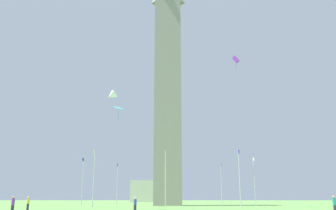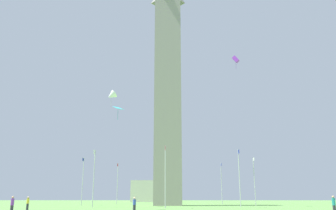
{
  "view_description": "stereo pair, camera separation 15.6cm",
  "coord_description": "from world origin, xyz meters",
  "px_view_note": "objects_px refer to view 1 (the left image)",
  "views": [
    {
      "loc": [
        71.95,
        1.6,
        1.56
      ],
      "look_at": [
        0.0,
        0.0,
        20.37
      ],
      "focal_mm": 37.88,
      "sensor_mm": 36.0,
      "label": 1
    },
    {
      "loc": [
        71.94,
        1.76,
        1.56
      ],
      "look_at": [
        0.0,
        0.0,
        20.37
      ],
      "focal_mm": 37.88,
      "sensor_mm": 36.0,
      "label": 2
    }
  ],
  "objects_px": {
    "obelisk_monument": "(168,83)",
    "flagpole_s": "(170,183)",
    "flagpole_nw": "(94,175)",
    "kite_cyan_diamond": "(118,108)",
    "flagpole_e": "(254,179)",
    "flagpole_se": "(221,182)",
    "kite_purple_box": "(236,59)",
    "flagpole_ne": "(239,175)",
    "person_purple_shirt": "(13,205)",
    "distant_building": "(150,192)",
    "flagpole_n": "(165,173)",
    "person_teal_shirt": "(335,205)",
    "flagpole_w": "(83,179)",
    "kite_white_delta": "(111,96)",
    "person_blue_shirt": "(135,205)",
    "person_yellow_shirt": "(28,203)",
    "flagpole_sw": "(117,182)"
  },
  "relations": [
    {
      "from": "flagpole_e",
      "to": "kite_cyan_diamond",
      "type": "height_order",
      "value": "kite_cyan_diamond"
    },
    {
      "from": "person_purple_shirt",
      "to": "obelisk_monument",
      "type": "bearing_deg",
      "value": 23.49
    },
    {
      "from": "flagpole_sw",
      "to": "kite_white_delta",
      "type": "xyz_separation_m",
      "value": [
        21.27,
        1.8,
        14.74
      ]
    },
    {
      "from": "kite_cyan_diamond",
      "to": "obelisk_monument",
      "type": "bearing_deg",
      "value": 166.58
    },
    {
      "from": "person_blue_shirt",
      "to": "distant_building",
      "type": "relative_size",
      "value": 0.06
    },
    {
      "from": "kite_purple_box",
      "to": "flagpole_nw",
      "type": "bearing_deg",
      "value": -80.21
    },
    {
      "from": "obelisk_monument",
      "to": "flagpole_s",
      "type": "bearing_deg",
      "value": 180.0
    },
    {
      "from": "flagpole_ne",
      "to": "flagpole_se",
      "type": "xyz_separation_m",
      "value": [
        -24.21,
        0.0,
        0.0
      ]
    },
    {
      "from": "flagpole_w",
      "to": "person_purple_shirt",
      "type": "height_order",
      "value": "flagpole_w"
    },
    {
      "from": "flagpole_s",
      "to": "person_purple_shirt",
      "type": "xyz_separation_m",
      "value": [
        53.24,
        -14.47,
        -4.26
      ]
    },
    {
      "from": "flagpole_se",
      "to": "person_blue_shirt",
      "type": "relative_size",
      "value": 5.86
    },
    {
      "from": "flagpole_n",
      "to": "flagpole_ne",
      "type": "distance_m",
      "value": 13.1
    },
    {
      "from": "flagpole_s",
      "to": "kite_purple_box",
      "type": "distance_m",
      "value": 35.91
    },
    {
      "from": "flagpole_n",
      "to": "flagpole_w",
      "type": "bearing_deg",
      "value": -135.0
    },
    {
      "from": "distant_building",
      "to": "person_blue_shirt",
      "type": "bearing_deg",
      "value": 3.25
    },
    {
      "from": "flagpole_w",
      "to": "person_purple_shirt",
      "type": "distance_m",
      "value": 36.47
    },
    {
      "from": "flagpole_n",
      "to": "flagpole_sw",
      "type": "relative_size",
      "value": 1.0
    },
    {
      "from": "person_blue_shirt",
      "to": "kite_white_delta",
      "type": "distance_m",
      "value": 31.88
    },
    {
      "from": "flagpole_se",
      "to": "flagpole_s",
      "type": "bearing_deg",
      "value": -112.5
    },
    {
      "from": "flagpole_s",
      "to": "kite_cyan_diamond",
      "type": "relative_size",
      "value": 4.95
    },
    {
      "from": "flagpole_s",
      "to": "distant_building",
      "type": "xyz_separation_m",
      "value": [
        -49.24,
        -8.37,
        -1.42
      ]
    },
    {
      "from": "flagpole_ne",
      "to": "flagpole_nw",
      "type": "distance_m",
      "value": 24.21
    },
    {
      "from": "person_teal_shirt",
      "to": "kite_cyan_diamond",
      "type": "xyz_separation_m",
      "value": [
        -9.52,
        -23.42,
        12.36
      ]
    },
    {
      "from": "kite_purple_box",
      "to": "flagpole_se",
      "type": "bearing_deg",
      "value": -176.62
    },
    {
      "from": "flagpole_e",
      "to": "flagpole_se",
      "type": "relative_size",
      "value": 1.0
    },
    {
      "from": "kite_purple_box",
      "to": "flagpole_w",
      "type": "bearing_deg",
      "value": -104.26
    },
    {
      "from": "flagpole_ne",
      "to": "kite_cyan_diamond",
      "type": "bearing_deg",
      "value": -53.38
    },
    {
      "from": "person_yellow_shirt",
      "to": "flagpole_sw",
      "type": "bearing_deg",
      "value": -2.03
    },
    {
      "from": "flagpole_nw",
      "to": "kite_purple_box",
      "type": "distance_m",
      "value": 34.05
    },
    {
      "from": "flagpole_n",
      "to": "person_blue_shirt",
      "type": "bearing_deg",
      "value": -9.32
    },
    {
      "from": "flagpole_e",
      "to": "flagpole_se",
      "type": "xyz_separation_m",
      "value": [
        -12.1,
        -5.01,
        0.0
      ]
    },
    {
      "from": "flagpole_se",
      "to": "kite_cyan_diamond",
      "type": "bearing_deg",
      "value": -25.78
    },
    {
      "from": "obelisk_monument",
      "to": "flagpole_nw",
      "type": "height_order",
      "value": "obelisk_monument"
    },
    {
      "from": "person_yellow_shirt",
      "to": "kite_purple_box",
      "type": "distance_m",
      "value": 44.24
    },
    {
      "from": "flagpole_e",
      "to": "flagpole_w",
      "type": "height_order",
      "value": "same"
    },
    {
      "from": "person_purple_shirt",
      "to": "person_teal_shirt",
      "type": "bearing_deg",
      "value": -43.0
    },
    {
      "from": "flagpole_e",
      "to": "kite_white_delta",
      "type": "distance_m",
      "value": 32.45
    },
    {
      "from": "flagpole_nw",
      "to": "distant_building",
      "type": "distance_m",
      "value": 78.56
    },
    {
      "from": "person_purple_shirt",
      "to": "kite_white_delta",
      "type": "distance_m",
      "value": 33.25
    },
    {
      "from": "person_teal_shirt",
      "to": "flagpole_e",
      "type": "bearing_deg",
      "value": -28.14
    },
    {
      "from": "flagpole_n",
      "to": "flagpole_se",
      "type": "relative_size",
      "value": 1.0
    },
    {
      "from": "kite_white_delta",
      "to": "flagpole_s",
      "type": "bearing_deg",
      "value": 158.59
    },
    {
      "from": "flagpole_e",
      "to": "flagpole_w",
      "type": "bearing_deg",
      "value": -90.0
    },
    {
      "from": "flagpole_n",
      "to": "flagpole_e",
      "type": "xyz_separation_m",
      "value": [
        -17.12,
        17.12,
        0.0
      ]
    },
    {
      "from": "flagpole_ne",
      "to": "person_blue_shirt",
      "type": "bearing_deg",
      "value": -34.59
    },
    {
      "from": "kite_white_delta",
      "to": "flagpole_ne",
      "type": "bearing_deg",
      "value": 82.52
    },
    {
      "from": "flagpole_n",
      "to": "person_purple_shirt",
      "type": "xyz_separation_m",
      "value": [
        19.01,
        -14.47,
        -4.26
      ]
    },
    {
      "from": "obelisk_monument",
      "to": "flagpole_n",
      "type": "distance_m",
      "value": 26.41
    },
    {
      "from": "flagpole_e",
      "to": "person_yellow_shirt",
      "type": "xyz_separation_m",
      "value": [
        25.75,
        -34.31,
        -4.26
      ]
    },
    {
      "from": "flagpole_ne",
      "to": "kite_cyan_diamond",
      "type": "relative_size",
      "value": 4.95
    }
  ]
}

